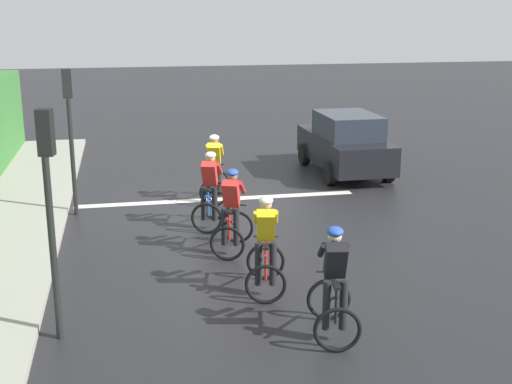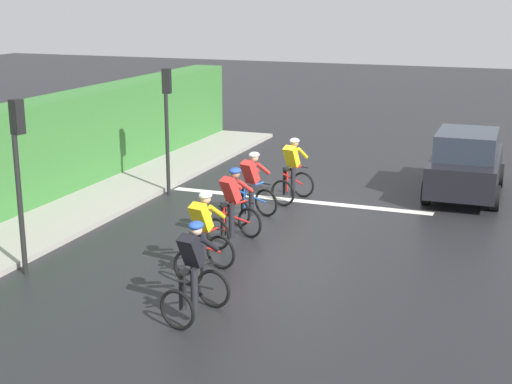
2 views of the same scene
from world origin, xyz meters
The scene contains 10 objects.
ground_plane centered at (0.00, 0.00, 0.00)m, with size 80.00×80.00×0.00m, color black.
road_marking_stop_line centered at (0.00, -0.46, 0.00)m, with size 7.00×0.30×0.01m, color silver.
cyclist_lead centered at (-0.65, 7.11, 0.80)m, with size 0.86×1.18×1.66m.
cyclist_second centered at (-0.01, 5.36, 0.80)m, with size 0.89×1.20×1.66m.
cyclist_mid centered at (0.24, 3.33, 0.80)m, with size 1.01×1.25×1.66m.
cyclist_fourth centered at (0.44, 1.68, 0.80)m, with size 0.98×1.24×1.66m.
cyclist_trailing centered at (0.08, -0.30, 0.80)m, with size 0.89×1.20×1.66m.
car_black centered at (-4.01, -2.52, 0.87)m, with size 1.93×4.12×1.76m.
traffic_light_near_crossing centered at (3.40, 0.13, 2.22)m, with size 0.22×0.31×3.34m.
traffic_light_far_junction centered at (3.25, 6.34, 2.22)m, with size 0.24×0.31×3.34m.
Camera 1 is at (2.19, 15.71, 4.66)m, focal length 47.46 mm.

